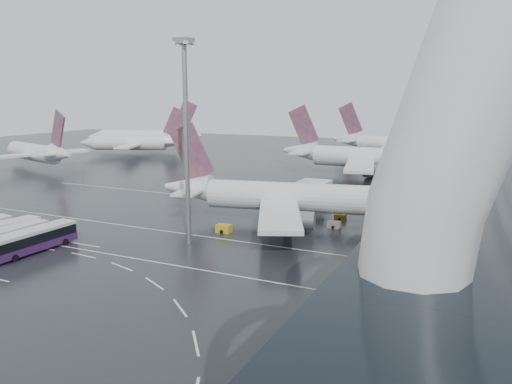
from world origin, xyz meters
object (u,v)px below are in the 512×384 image
at_px(airliner_gate_c, 405,146).
at_px(bus_row_near_d, 33,239).
at_px(floodlight_mast, 186,118).
at_px(gse_cart_belly_e, 340,217).
at_px(airliner_main, 297,198).
at_px(jet_remote_mid, 137,143).
at_px(gse_cart_belly_c, 224,228).
at_px(airliner_gate_b, 375,159).
at_px(jet_remote_west, 38,153).
at_px(bus_row_near_c, 5,239).
at_px(gse_cart_belly_d, 408,237).
at_px(jet_remote_far, 146,138).
at_px(gse_cart_belly_b, 334,224).

bearing_deg(airliner_gate_c, bus_row_near_d, -95.21).
relative_size(floodlight_mast, gse_cart_belly_e, 14.73).
height_order(airliner_main, jet_remote_mid, jet_remote_mid).
relative_size(bus_row_near_d, floodlight_mast, 0.45).
distance_m(jet_remote_mid, gse_cart_belly_c, 118.23).
xyz_separation_m(airliner_gate_b, jet_remote_west, (-100.53, -30.29, -0.19)).
relative_size(bus_row_near_c, gse_cart_belly_d, 6.11).
xyz_separation_m(airliner_gate_c, jet_remote_far, (-103.61, -14.56, 0.39)).
distance_m(airliner_main, jet_remote_west, 103.69).
bearing_deg(gse_cart_belly_c, jet_remote_west, 155.44).
relative_size(bus_row_near_d, gse_cart_belly_e, 6.60).
distance_m(floodlight_mast, gse_cart_belly_d, 39.77).
bearing_deg(floodlight_mast, gse_cart_belly_d, 27.62).
distance_m(jet_remote_west, gse_cart_belly_e, 109.20).
bearing_deg(gse_cart_belly_c, airliner_gate_c, 83.99).
bearing_deg(jet_remote_far, gse_cart_belly_b, 121.17).
distance_m(gse_cart_belly_d, gse_cart_belly_e, 15.88).
height_order(jet_remote_mid, bus_row_near_c, jet_remote_mid).
relative_size(airliner_gate_c, jet_remote_far, 1.20).
relative_size(bus_row_near_c, gse_cart_belly_c, 5.56).
xyz_separation_m(bus_row_near_c, gse_cart_belly_e, (39.83, 39.87, -1.30)).
bearing_deg(bus_row_near_c, floodlight_mast, -54.95).
xyz_separation_m(bus_row_near_d, floodlight_mast, (18.45, 13.61, 17.71)).
bearing_deg(airliner_main, jet_remote_mid, 130.91).
xyz_separation_m(floodlight_mast, gse_cart_belly_c, (1.87, 7.81, -18.90)).
height_order(bus_row_near_d, floodlight_mast, floodlight_mast).
relative_size(gse_cart_belly_c, gse_cart_belly_e, 1.18).
relative_size(floodlight_mast, gse_cart_belly_c, 12.44).
relative_size(jet_remote_west, bus_row_near_d, 3.07).
distance_m(gse_cart_belly_c, gse_cart_belly_d, 30.29).
distance_m(airliner_gate_b, bus_row_near_d, 97.98).
bearing_deg(floodlight_mast, bus_row_near_d, -143.57).
bearing_deg(jet_remote_mid, gse_cart_belly_d, 123.94).
relative_size(airliner_gate_c, bus_row_near_d, 4.13).
distance_m(airliner_gate_c, gse_cart_belly_b, 102.19).
bearing_deg(bus_row_near_d, gse_cart_belly_b, -46.76).
bearing_deg(gse_cart_belly_c, bus_row_near_d, -133.48).
xyz_separation_m(jet_remote_mid, gse_cart_belly_b, (100.30, -71.97, -4.24)).
relative_size(bus_row_near_c, gse_cart_belly_b, 6.20).
height_order(gse_cart_belly_d, gse_cart_belly_e, gse_cart_belly_d).
bearing_deg(bus_row_near_c, gse_cart_belly_e, -44.37).
height_order(jet_remote_mid, jet_remote_far, jet_remote_far).
bearing_deg(floodlight_mast, airliner_gate_b, 81.63).
distance_m(jet_remote_far, gse_cart_belly_e, 134.94).
bearing_deg(airliner_gate_c, gse_cart_belly_b, -79.36).
distance_m(airliner_main, airliner_gate_b, 59.90).
bearing_deg(jet_remote_mid, gse_cart_belly_c, 112.72).
height_order(airliner_gate_b, bus_row_near_d, airliner_gate_b).
distance_m(airliner_main, bus_row_near_c, 48.15).
bearing_deg(airliner_main, airliner_gate_b, 77.22).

